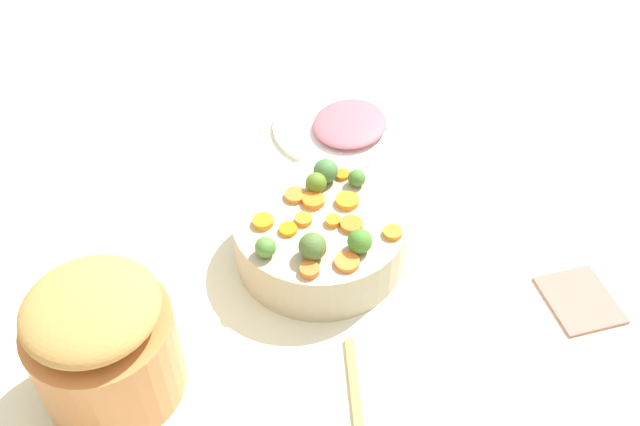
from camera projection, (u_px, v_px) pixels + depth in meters
tabletop at (345, 242)px, 1.25m from camera, size 2.40×2.40×0.02m
serving_bowl_carrots at (320, 236)px, 1.18m from camera, size 0.29×0.29×0.09m
metal_pot at (108, 354)px, 0.98m from camera, size 0.20×0.20×0.15m
stuffing_mound at (91, 309)px, 0.90m from camera, size 0.18×0.18×0.06m
carrot_slice_0 at (393, 233)px, 1.12m from camera, size 0.03×0.03×0.01m
carrot_slice_1 at (263, 222)px, 1.13m from camera, size 0.04×0.04×0.01m
carrot_slice_2 at (342, 175)px, 1.22m from camera, size 0.04×0.04×0.01m
carrot_slice_3 at (295, 195)px, 1.18m from camera, size 0.04×0.04×0.01m
carrot_slice_4 at (303, 220)px, 1.14m from camera, size 0.03×0.03×0.01m
carrot_slice_5 at (352, 224)px, 1.13m from camera, size 0.05×0.05×0.01m
carrot_slice_6 at (314, 202)px, 1.16m from camera, size 0.05×0.05×0.01m
carrot_slice_7 at (333, 221)px, 1.13m from camera, size 0.03×0.03×0.01m
carrot_slice_8 at (288, 229)px, 1.12m from camera, size 0.04×0.04×0.01m
carrot_slice_9 at (347, 262)px, 1.07m from camera, size 0.06×0.06×0.01m
carrot_slice_10 at (349, 201)px, 1.17m from camera, size 0.05×0.05×0.01m
carrot_slice_11 at (310, 270)px, 1.06m from camera, size 0.04×0.04×0.01m
brussels_sprout_0 at (326, 171)px, 1.20m from camera, size 0.04×0.04×0.04m
brussels_sprout_1 at (313, 247)px, 1.07m from camera, size 0.04×0.04×0.04m
brussels_sprout_2 at (265, 247)px, 1.08m from camera, size 0.03×0.03×0.03m
brussels_sprout_3 at (357, 178)px, 1.19m from camera, size 0.03×0.03×0.03m
brussels_sprout_4 at (360, 241)px, 1.08m from camera, size 0.04×0.04×0.04m
brussels_sprout_5 at (316, 183)px, 1.18m from camera, size 0.04×0.04×0.04m
ham_plate at (337, 126)px, 1.46m from camera, size 0.27×0.27×0.01m
ham_slice_main at (350, 123)px, 1.44m from camera, size 0.22×0.21×0.03m
dish_towel at (580, 300)px, 1.14m from camera, size 0.14×0.13×0.01m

